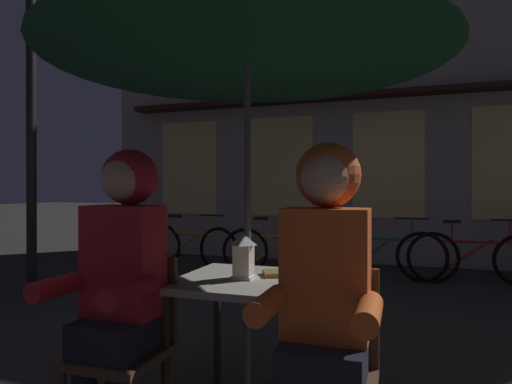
# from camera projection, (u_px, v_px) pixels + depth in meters

# --- Properties ---
(cafe_table) EXTENTS (0.72, 0.72, 0.74)m
(cafe_table) POSITION_uv_depth(u_px,v_px,m) (248.00, 297.00, 2.29)
(cafe_table) COLOR #B2AD9E
(cafe_table) RESTS_ON ground_plane
(patio_umbrella) EXTENTS (2.10, 2.10, 2.31)m
(patio_umbrella) POSITION_uv_depth(u_px,v_px,m) (247.00, 27.00, 2.28)
(patio_umbrella) COLOR #4C4C51
(patio_umbrella) RESTS_ON ground_plane
(lantern) EXTENTS (0.11, 0.11, 0.23)m
(lantern) POSITION_uv_depth(u_px,v_px,m) (244.00, 255.00, 2.27)
(lantern) COLOR white
(lantern) RESTS_ON cafe_table
(chair_left) EXTENTS (0.40, 0.40, 0.87)m
(chair_left) POSITION_uv_depth(u_px,v_px,m) (128.00, 338.00, 2.09)
(chair_left) COLOR #513823
(chair_left) RESTS_ON ground_plane
(chair_right) EXTENTS (0.40, 0.40, 0.87)m
(chair_right) POSITION_uv_depth(u_px,v_px,m) (327.00, 363.00, 1.79)
(chair_right) COLOR #513823
(chair_right) RESTS_ON ground_plane
(person_left_hooded) EXTENTS (0.45, 0.56, 1.40)m
(person_left_hooded) POSITION_uv_depth(u_px,v_px,m) (121.00, 266.00, 2.04)
(person_left_hooded) COLOR black
(person_left_hooded) RESTS_ON ground_plane
(person_right_hooded) EXTENTS (0.45, 0.56, 1.40)m
(person_right_hooded) POSITION_uv_depth(u_px,v_px,m) (325.00, 280.00, 1.73)
(person_right_hooded) COLOR black
(person_right_hooded) RESTS_ON ground_plane
(shopfront_building) EXTENTS (10.00, 0.93, 6.20)m
(shopfront_building) POSITION_uv_depth(u_px,v_px,m) (388.00, 76.00, 7.21)
(shopfront_building) COLOR #9E9389
(shopfront_building) RESTS_ON ground_plane
(street_lamp) EXTENTS (0.32, 0.32, 3.88)m
(street_lamp) POSITION_uv_depth(u_px,v_px,m) (31.00, 46.00, 4.59)
(street_lamp) COLOR black
(street_lamp) RESTS_ON ground_plane
(bicycle_nearest) EXTENTS (1.67, 0.33, 0.84)m
(bicycle_nearest) POSITION_uv_depth(u_px,v_px,m) (190.00, 246.00, 6.55)
(bicycle_nearest) COLOR black
(bicycle_nearest) RESTS_ON ground_plane
(bicycle_second) EXTENTS (1.65, 0.43, 0.84)m
(bicycle_second) POSITION_uv_depth(u_px,v_px,m) (281.00, 250.00, 6.11)
(bicycle_second) COLOR black
(bicycle_second) RESTS_ON ground_plane
(bicycle_third) EXTENTS (1.68, 0.20, 0.84)m
(bicycle_third) POSITION_uv_depth(u_px,v_px,m) (381.00, 253.00, 5.84)
(bicycle_third) COLOR black
(bicycle_third) RESTS_ON ground_plane
(bicycle_fourth) EXTENTS (1.68, 0.21, 0.84)m
(bicycle_fourth) POSITION_uv_depth(u_px,v_px,m) (476.00, 257.00, 5.48)
(bicycle_fourth) COLOR black
(bicycle_fourth) RESTS_ON ground_plane
(book) EXTENTS (0.24, 0.22, 0.02)m
(book) POSITION_uv_depth(u_px,v_px,m) (282.00, 273.00, 2.35)
(book) COLOR olive
(book) RESTS_ON cafe_table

